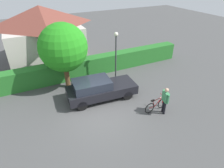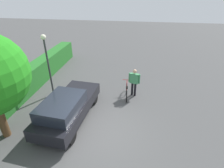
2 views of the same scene
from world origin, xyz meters
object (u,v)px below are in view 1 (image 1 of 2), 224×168
(parked_car_near, at_px, (99,89))
(tree_kerbside, at_px, (63,48))
(street_lamp, at_px, (116,49))
(person_rider, at_px, (165,99))
(bicycle, at_px, (156,105))

(parked_car_near, height_order, tree_kerbside, tree_kerbside)
(parked_car_near, xyz_separation_m, street_lamp, (2.09, 1.78, 1.62))
(parked_car_near, bearing_deg, person_rider, -47.27)
(person_rider, relative_size, street_lamp, 0.47)
(bicycle, bearing_deg, parked_car_near, 134.11)
(person_rider, bearing_deg, tree_kerbside, 128.12)
(parked_car_near, bearing_deg, street_lamp, 40.52)
(bicycle, height_order, tree_kerbside, tree_kerbside)
(parked_car_near, relative_size, street_lamp, 1.24)
(bicycle, relative_size, street_lamp, 0.45)
(bicycle, relative_size, person_rider, 0.97)
(street_lamp, distance_m, tree_kerbside, 3.55)
(bicycle, bearing_deg, tree_kerbside, 128.58)
(person_rider, height_order, tree_kerbside, tree_kerbside)
(parked_car_near, bearing_deg, bicycle, -45.89)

